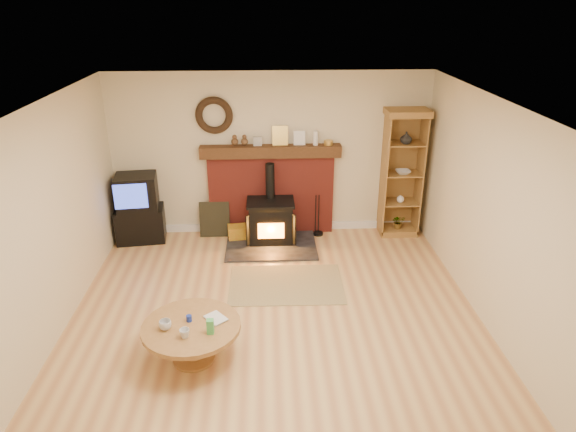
{
  "coord_description": "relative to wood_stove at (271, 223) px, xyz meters",
  "views": [
    {
      "loc": [
        -0.09,
        -5.09,
        3.64
      ],
      "look_at": [
        0.19,
        1.0,
        1.0
      ],
      "focal_mm": 32.0,
      "sensor_mm": 36.0,
      "label": 1
    }
  ],
  "objects": [
    {
      "name": "ground",
      "position": [
        0.02,
        -2.27,
        -0.33
      ],
      "size": [
        5.5,
        5.5,
        0.0
      ],
      "primitive_type": "plane",
      "color": "#BB804D",
      "rests_on": "ground"
    },
    {
      "name": "firelog_box",
      "position": [
        -0.5,
        0.13,
        -0.22
      ],
      "size": [
        0.4,
        0.28,
        0.23
      ],
      "primitive_type": "cube",
      "rotation": [
        0.0,
        0.0,
        0.12
      ],
      "color": "yellow",
      "rests_on": "ground"
    },
    {
      "name": "chimney_breast",
      "position": [
        0.02,
        0.4,
        0.47
      ],
      "size": [
        2.2,
        0.22,
        1.78
      ],
      "color": "maroon",
      "rests_on": "ground"
    },
    {
      "name": "fire_tools",
      "position": [
        0.77,
        0.23,
        -0.23
      ],
      "size": [
        0.16,
        0.16,
        0.7
      ],
      "color": "black",
      "rests_on": "ground"
    },
    {
      "name": "leaning_painting",
      "position": [
        -0.91,
        0.28,
        -0.04
      ],
      "size": [
        0.48,
        0.13,
        0.57
      ],
      "primitive_type": "cube",
      "rotation": [
        -0.17,
        0.0,
        0.0
      ],
      "color": "black",
      "rests_on": "ground"
    },
    {
      "name": "room_shell",
      "position": [
        0.0,
        -2.18,
        1.38
      ],
      "size": [
        5.02,
        5.52,
        2.61
      ],
      "color": "beige",
      "rests_on": "ground"
    },
    {
      "name": "wood_stove",
      "position": [
        0.0,
        0.0,
        0.0
      ],
      "size": [
        1.4,
        1.0,
        1.25
      ],
      "color": "black",
      "rests_on": "ground"
    },
    {
      "name": "coffee_table",
      "position": [
        -0.89,
        -2.83,
        0.03
      ],
      "size": [
        1.05,
        1.05,
        0.6
      ],
      "color": "brown",
      "rests_on": "ground"
    },
    {
      "name": "curio_cabinet",
      "position": [
        2.09,
        0.29,
        0.69
      ],
      "size": [
        0.66,
        0.47,
        2.05
      ],
      "color": "olive",
      "rests_on": "ground"
    },
    {
      "name": "tv_unit",
      "position": [
        -2.07,
        0.2,
        0.19
      ],
      "size": [
        0.8,
        0.6,
        1.09
      ],
      "color": "black",
      "rests_on": "ground"
    },
    {
      "name": "area_rug",
      "position": [
        0.18,
        -1.32,
        -0.33
      ],
      "size": [
        1.55,
        1.08,
        0.01
      ],
      "primitive_type": "cube",
      "rotation": [
        0.0,
        0.0,
        -0.02
      ],
      "color": "brown",
      "rests_on": "ground"
    }
  ]
}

